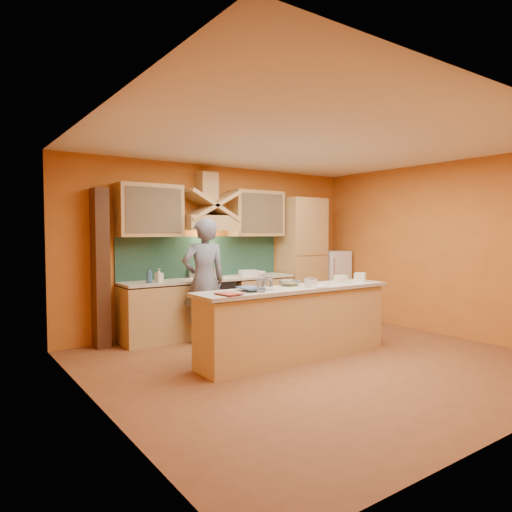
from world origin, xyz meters
TOP-DOWN VIEW (x-y plane):
  - floor at (0.00, 0.00)m, footprint 5.50×5.00m
  - ceiling at (0.00, 0.00)m, footprint 5.50×5.00m
  - wall_back at (0.00, 2.50)m, footprint 5.50×0.02m
  - wall_left at (-2.75, 0.00)m, footprint 0.02×5.00m
  - wall_right at (2.75, 0.00)m, footprint 0.02×5.00m
  - base_cabinet_left at (-1.25, 2.20)m, footprint 1.10×0.60m
  - base_cabinet_right at (0.65, 2.20)m, footprint 1.10×0.60m
  - counter_top at (-0.30, 2.20)m, footprint 3.00×0.62m
  - stove at (-0.30, 2.20)m, footprint 0.60×0.58m
  - backsplash at (-0.30, 2.48)m, footprint 3.00×0.03m
  - range_hood at (-0.30, 2.25)m, footprint 0.92×0.50m
  - hood_chimney at (-0.30, 2.35)m, footprint 0.30×0.30m
  - upper_cabinet_left at (-1.30, 2.33)m, footprint 1.00×0.35m
  - upper_cabinet_right at (0.70, 2.33)m, footprint 1.00×0.35m
  - pantry_column at (1.65, 2.20)m, footprint 0.80×0.60m
  - fridge at (2.40, 2.20)m, footprint 0.58×0.60m
  - trim_column_left at (-2.05, 2.35)m, footprint 0.20×0.30m
  - island_body at (-0.10, 0.30)m, footprint 2.80×0.55m
  - island_top at (-0.10, 0.30)m, footprint 2.90×0.62m
  - person at (-0.71, 1.71)m, footprint 0.74×0.53m
  - pot_large at (-0.34, 2.23)m, footprint 0.31×0.31m
  - pot_small at (-0.23, 2.29)m, footprint 0.21×0.21m
  - soap_bottle_a at (-1.26, 2.09)m, footprint 0.12×0.12m
  - soap_bottle_b at (-1.42, 2.09)m, footprint 0.11×0.11m
  - bowl_back at (0.55, 2.05)m, footprint 0.32×0.32m
  - dish_rack at (0.33, 2.04)m, footprint 0.35×0.31m
  - book_lower at (-1.34, 0.13)m, footprint 0.26×0.32m
  - book_upper at (-0.94, 0.32)m, footprint 0.27×0.35m
  - jar_large at (-0.58, 0.28)m, footprint 0.13×0.13m
  - jar_small at (-0.77, 0.16)m, footprint 0.13×0.13m
  - kitchen_scale at (0.07, 0.19)m, footprint 0.17×0.17m
  - mixing_bowl at (-0.07, 0.47)m, footprint 0.30×0.30m
  - cloth at (0.11, 0.10)m, footprint 0.27×0.22m
  - grocery_bag_a at (1.12, 0.28)m, footprint 0.24×0.23m
  - grocery_bag_b at (0.80, 0.36)m, footprint 0.18×0.15m

SIDE VIEW (x-z plane):
  - floor at x=0.00m, z-range -0.01..0.01m
  - base_cabinet_left at x=-1.25m, z-range 0.00..0.86m
  - base_cabinet_right at x=0.65m, z-range 0.00..0.86m
  - island_body at x=-0.10m, z-range 0.00..0.88m
  - stove at x=-0.30m, z-range 0.00..0.90m
  - fridge at x=2.40m, z-range 0.00..1.30m
  - counter_top at x=-0.30m, z-range 0.88..0.92m
  - island_top at x=-0.10m, z-range 0.90..0.95m
  - person at x=-0.71m, z-range 0.00..1.88m
  - cloth at x=0.11m, z-range 0.94..0.96m
  - bowl_back at x=0.55m, z-range 0.92..1.00m
  - book_lower at x=-1.34m, z-range 0.94..0.97m
  - dish_rack at x=0.33m, z-range 0.92..1.03m
  - pot_small at x=-0.23m, z-range 0.90..1.05m
  - book_upper at x=-0.94m, z-range 0.97..0.99m
  - mixing_bowl at x=-0.07m, z-range 0.94..1.02m
  - pot_large at x=-0.34m, z-range 0.90..1.06m
  - grocery_bag_b at x=0.80m, z-range 0.94..1.04m
  - kitchen_scale at x=0.07m, z-range 0.95..1.05m
  - grocery_bag_a at x=1.12m, z-range 0.94..1.07m
  - jar_small at x=-0.77m, z-range 0.95..1.10m
  - jar_large at x=-0.58m, z-range 0.95..1.10m
  - soap_bottle_a at x=-1.26m, z-range 0.92..1.13m
  - soap_bottle_b at x=-1.42m, z-range 0.92..1.16m
  - pantry_column at x=1.65m, z-range 0.00..2.30m
  - trim_column_left at x=-2.05m, z-range 0.00..2.30m
  - backsplash at x=-0.30m, z-range 0.90..1.60m
  - wall_back at x=0.00m, z-range 0.00..2.80m
  - wall_left at x=-2.75m, z-range 0.00..2.80m
  - wall_right at x=2.75m, z-range 0.00..2.80m
  - range_hood at x=-0.30m, z-range 1.70..1.94m
  - upper_cabinet_left at x=-1.30m, z-range 1.60..2.40m
  - upper_cabinet_right at x=0.70m, z-range 1.60..2.40m
  - hood_chimney at x=-0.30m, z-range 2.15..2.65m
  - ceiling at x=0.00m, z-range 2.79..2.80m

